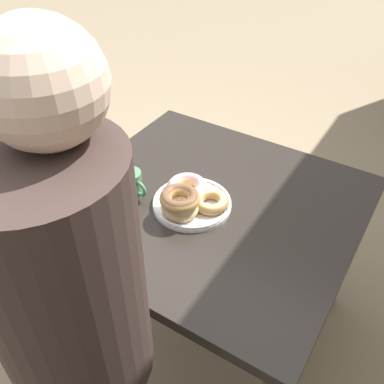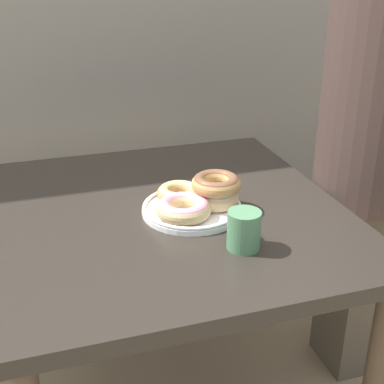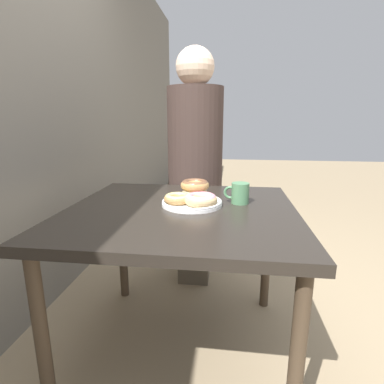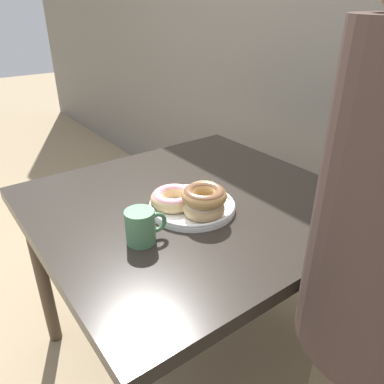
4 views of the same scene
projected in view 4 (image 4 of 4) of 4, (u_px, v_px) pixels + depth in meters
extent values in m
cube|color=#28231E|center=(193.00, 205.00, 1.22)|extent=(0.92, 0.98, 0.04)
cylinder|color=#473828|center=(42.00, 276.00, 1.44)|extent=(0.05, 0.05, 0.66)
cylinder|color=#473828|center=(213.00, 210.00, 1.89)|extent=(0.05, 0.05, 0.66)
cylinder|color=#473828|center=(357.00, 301.00, 1.32)|extent=(0.05, 0.05, 0.66)
cylinder|color=white|center=(192.00, 207.00, 1.15)|extent=(0.27, 0.27, 0.01)
torus|color=white|center=(192.00, 204.00, 1.14)|extent=(0.26, 0.26, 0.01)
torus|color=#D6B27A|center=(204.00, 208.00, 1.09)|extent=(0.17, 0.17, 0.04)
torus|color=silver|center=(204.00, 206.00, 1.08)|extent=(0.15, 0.15, 0.03)
torus|color=#B2844C|center=(204.00, 192.00, 1.18)|extent=(0.16, 0.16, 0.04)
torus|color=#E0D17F|center=(204.00, 191.00, 1.18)|extent=(0.15, 0.15, 0.03)
torus|color=#D6B27A|center=(174.00, 198.00, 1.14)|extent=(0.15, 0.15, 0.04)
torus|color=pink|center=(174.00, 196.00, 1.14)|extent=(0.14, 0.14, 0.03)
torus|color=#B2844C|center=(204.00, 196.00, 1.07)|extent=(0.18, 0.18, 0.04)
torus|color=brown|center=(204.00, 193.00, 1.07)|extent=(0.16, 0.16, 0.03)
cylinder|color=#4C7F56|center=(140.00, 227.00, 0.98)|extent=(0.08, 0.08, 0.09)
cylinder|color=#382114|center=(139.00, 213.00, 0.96)|extent=(0.06, 0.06, 0.00)
torus|color=#4C7F56|center=(156.00, 222.00, 1.00)|extent=(0.02, 0.06, 0.06)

